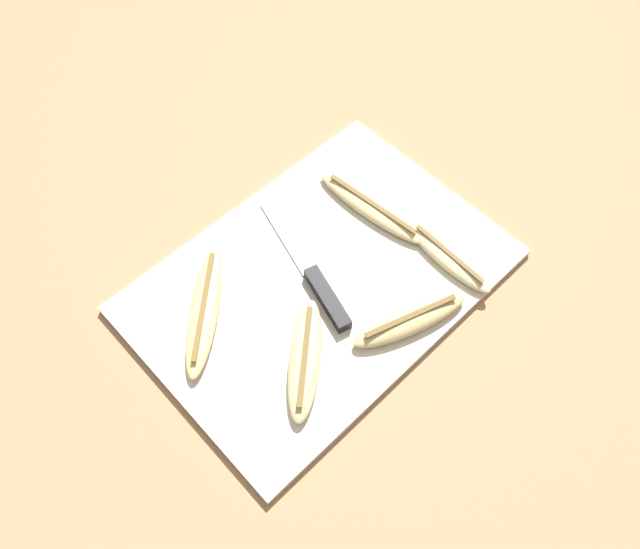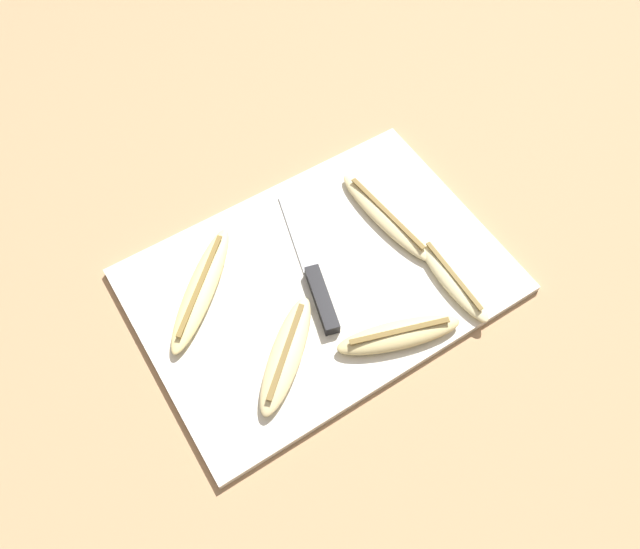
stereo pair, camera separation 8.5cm
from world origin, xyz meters
name	(u,v)px [view 2 (the right image)]	position (x,y,z in m)	size (l,w,h in m)	color
ground_plane	(320,282)	(0.00, 0.00, 0.00)	(4.00, 4.00, 0.00)	tan
cutting_board	(320,280)	(0.00, 0.00, 0.01)	(0.50, 0.35, 0.01)	silver
knife	(317,285)	(-0.01, -0.01, 0.02)	(0.08, 0.23, 0.02)	black
banana_mellow_near	(286,354)	(-0.10, -0.08, 0.02)	(0.15, 0.14, 0.02)	beige
banana_ripe_center	(387,217)	(0.13, 0.03, 0.02)	(0.06, 0.20, 0.02)	beige
banana_golden_short	(201,288)	(-0.15, 0.07, 0.02)	(0.17, 0.16, 0.02)	#EDD689
banana_spotted_left	(399,335)	(0.04, -0.13, 0.02)	(0.17, 0.09, 0.02)	#DBC684
banana_soft_right	(452,279)	(0.15, -0.10, 0.02)	(0.04, 0.15, 0.02)	beige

